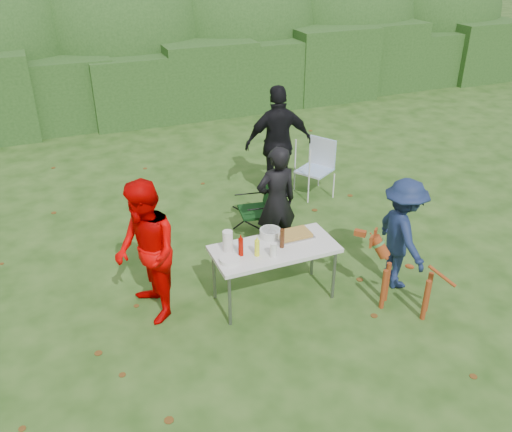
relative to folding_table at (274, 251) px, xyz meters
name	(u,v)px	position (x,y,z in m)	size (l,w,h in m)	color
ground	(277,308)	(-0.05, -0.21, -0.69)	(80.00, 80.00, 0.00)	#1E4211
hedge_row	(137,83)	(-0.05, 7.79, 0.16)	(22.00, 1.40, 1.70)	#23471C
shrub_backdrop	(121,39)	(-0.05, 9.39, 0.91)	(20.00, 2.60, 3.20)	#3D6628
folding_table	(274,251)	(0.00, 0.00, 0.00)	(1.50, 0.70, 0.74)	silver
person_cook	(276,202)	(0.46, 0.97, 0.12)	(0.59, 0.38, 1.61)	black
person_red_jacket	(146,253)	(-1.48, 0.26, 0.18)	(0.84, 0.65, 1.73)	#DB0000
person_black_puffy	(279,143)	(1.26, 2.64, 0.27)	(1.13, 0.47, 1.92)	black
child	(402,234)	(1.60, -0.31, 0.05)	(0.95, 0.55, 1.47)	#16244A
dog	(408,277)	(1.36, -0.81, -0.22)	(0.99, 0.40, 0.94)	maroon
camping_chair	(257,208)	(0.41, 1.52, -0.22)	(0.58, 0.58, 0.93)	black
lawn_chair	(315,168)	(1.86, 2.47, -0.20)	(0.57, 0.57, 0.96)	#4C8EDA
food_tray	(294,236)	(0.33, 0.14, 0.06)	(0.45, 0.30, 0.02)	#B7B7BA
focaccia_bread	(294,234)	(0.33, 0.14, 0.09)	(0.40, 0.26, 0.04)	#B3883B
mustard_bottle	(257,248)	(-0.26, -0.09, 0.15)	(0.06, 0.06, 0.20)	#F0FF23
ketchup_bottle	(241,247)	(-0.43, -0.01, 0.16)	(0.06, 0.06, 0.22)	#9A0A00
beer_bottle	(282,238)	(0.08, -0.03, 0.17)	(0.06, 0.06, 0.24)	#47230F
paper_towel_roll	(228,241)	(-0.54, 0.14, 0.18)	(0.12, 0.12, 0.26)	white
cup_stack	(274,250)	(-0.10, -0.18, 0.14)	(0.08, 0.08, 0.18)	white
pasta_bowl	(270,233)	(0.05, 0.25, 0.10)	(0.26, 0.26, 0.10)	silver
plate_stack	(230,260)	(-0.60, -0.10, 0.08)	(0.24, 0.24, 0.05)	white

